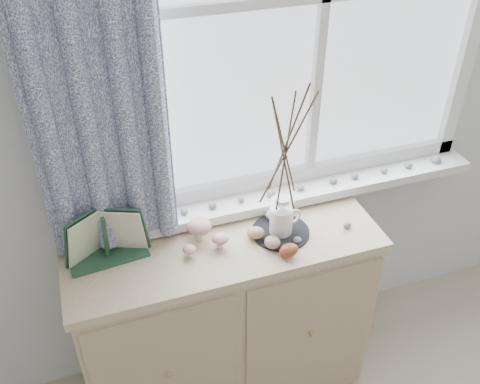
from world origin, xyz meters
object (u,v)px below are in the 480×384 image
Objects in this scene: toadstool_cluster at (203,232)px; sideboard at (225,317)px; twig_pitcher at (285,147)px; botanical_book at (106,240)px.

sideboard is at bearing -14.99° from toadstool_cluster.
botanical_book is at bearing 173.30° from twig_pitcher.
toadstool_cluster is 0.26× the size of twig_pitcher.
twig_pitcher is (0.30, -0.04, 0.33)m from toadstool_cluster.
botanical_book is 0.48× the size of twig_pitcher.
twig_pitcher reaches higher than sideboard.
botanical_book is (-0.42, 0.01, 0.54)m from sideboard.
toadstool_cluster is (0.35, 0.01, -0.06)m from botanical_book.
sideboard is 0.84m from twig_pitcher.
botanical_book is 0.35m from toadstool_cluster.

